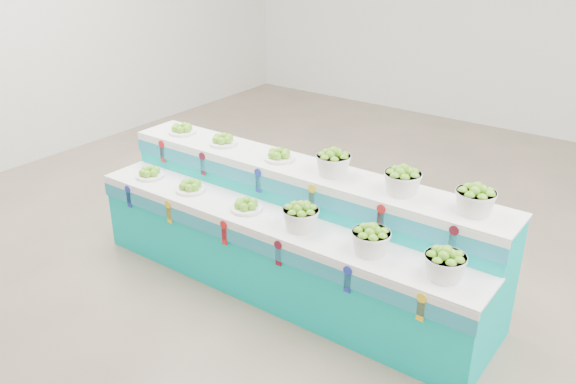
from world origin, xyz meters
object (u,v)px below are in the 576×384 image
object	(u,v)px
display_stand	(288,231)
plate_upper_mid	(223,139)
basket_lower_left	(301,216)
basket_upper_right	(475,199)

from	to	relation	value
display_stand	plate_upper_mid	bearing A→B (deg)	166.07
basket_lower_left	plate_upper_mid	world-z (taller)	plate_upper_mid
basket_lower_left	basket_upper_right	xyz separation A→B (m)	(1.16, 0.44, 0.30)
plate_upper_mid	basket_upper_right	distance (m)	2.34
display_stand	basket_lower_left	bearing A→B (deg)	-38.00
basket_lower_left	basket_upper_right	world-z (taller)	basket_upper_right
plate_upper_mid	basket_lower_left	bearing A→B (deg)	-20.81
display_stand	basket_upper_right	size ratio (longest dim) A/B	12.79
basket_upper_right	basket_lower_left	bearing A→B (deg)	-159.31
basket_lower_left	plate_upper_mid	size ratio (longest dim) A/B	1.07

